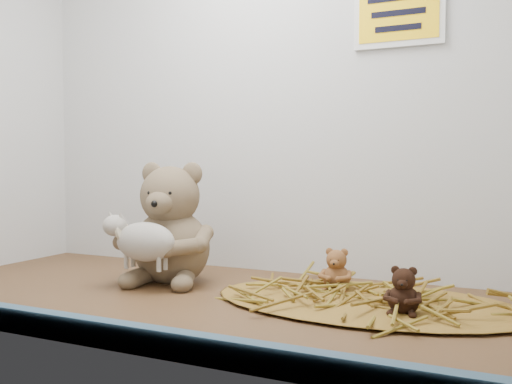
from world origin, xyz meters
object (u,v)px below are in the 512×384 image
at_px(mini_teddy_tan, 337,267).
at_px(mini_teddy_brown, 404,288).
at_px(main_teddy, 171,222).
at_px(toy_lamb, 146,242).

bearing_deg(mini_teddy_tan, mini_teddy_brown, -44.76).
relative_size(mini_teddy_tan, mini_teddy_brown, 1.04).
distance_m(main_teddy, mini_teddy_tan, 0.36).
bearing_deg(mini_teddy_tan, main_teddy, -179.59).
bearing_deg(main_teddy, toy_lamb, -101.37).
height_order(main_teddy, mini_teddy_brown, main_teddy).
relative_size(toy_lamb, mini_teddy_brown, 2.20).
distance_m(main_teddy, mini_teddy_brown, 0.51).
bearing_deg(main_teddy, mini_teddy_tan, -5.04).
relative_size(main_teddy, mini_teddy_tan, 3.17).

